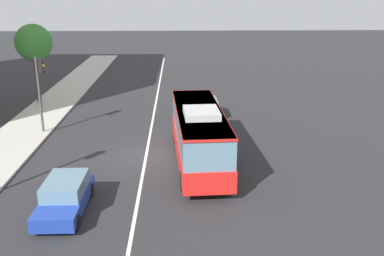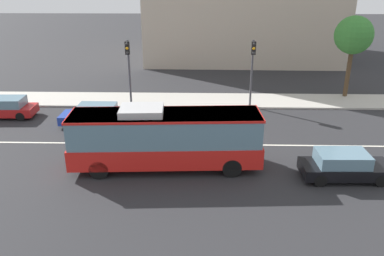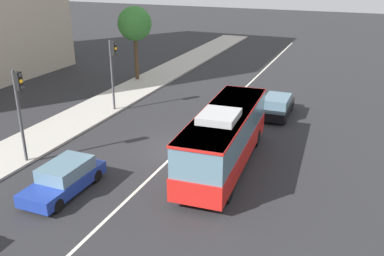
# 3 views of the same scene
# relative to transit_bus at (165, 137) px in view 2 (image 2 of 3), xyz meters

# --- Properties ---
(ground_plane) EXTENTS (160.00, 160.00, 0.00)m
(ground_plane) POSITION_rel_transit_bus_xyz_m (1.12, 3.07, -1.81)
(ground_plane) COLOR #28282B
(sidewalk_kerb) EXTENTS (80.00, 3.68, 0.14)m
(sidewalk_kerb) POSITION_rel_transit_bus_xyz_m (1.12, 11.71, -1.74)
(sidewalk_kerb) COLOR #B2ADA3
(sidewalk_kerb) RESTS_ON ground_plane
(lane_centre_line) EXTENTS (76.00, 0.16, 0.01)m
(lane_centre_line) POSITION_rel_transit_bus_xyz_m (1.12, 3.07, -1.80)
(lane_centre_line) COLOR silver
(lane_centre_line) RESTS_ON ground_plane
(transit_bus) EXTENTS (10.12, 3.05, 3.46)m
(transit_bus) POSITION_rel_transit_bus_xyz_m (0.00, 0.00, 0.00)
(transit_bus) COLOR red
(transit_bus) RESTS_ON ground_plane
(sedan_red) EXTENTS (4.56, 1.96, 1.46)m
(sedan_red) POSITION_rel_transit_bus_xyz_m (-12.39, 7.59, -1.09)
(sedan_red) COLOR #B21919
(sedan_red) RESTS_ON ground_plane
(sedan_blue) EXTENTS (4.51, 1.83, 1.46)m
(sedan_blue) POSITION_rel_transit_bus_xyz_m (-5.42, 6.18, -1.09)
(sedan_blue) COLOR #1E3899
(sedan_blue) RESTS_ON ground_plane
(sedan_black) EXTENTS (4.53, 1.89, 1.46)m
(sedan_black) POSITION_rel_transit_bus_xyz_m (9.18, -0.97, -1.09)
(sedan_black) COLOR black
(sedan_black) RESTS_ON ground_plane
(traffic_light_near_corner) EXTENTS (0.32, 0.62, 5.20)m
(traffic_light_near_corner) POSITION_rel_transit_bus_xyz_m (5.68, 10.21, 1.75)
(traffic_light_near_corner) COLOR #47474C
(traffic_light_near_corner) RESTS_ON ground_plane
(traffic_light_mid_block) EXTENTS (0.32, 0.62, 5.20)m
(traffic_light_mid_block) POSITION_rel_transit_bus_xyz_m (-3.62, 10.03, 1.75)
(traffic_light_mid_block) COLOR #47474C
(traffic_light_mid_block) RESTS_ON ground_plane
(street_tree_kerbside_left) EXTENTS (3.03, 3.03, 6.71)m
(street_tree_kerbside_left) POSITION_rel_transit_bus_xyz_m (13.94, 13.03, 3.32)
(street_tree_kerbside_left) COLOR #4C3823
(street_tree_kerbside_left) RESTS_ON ground_plane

